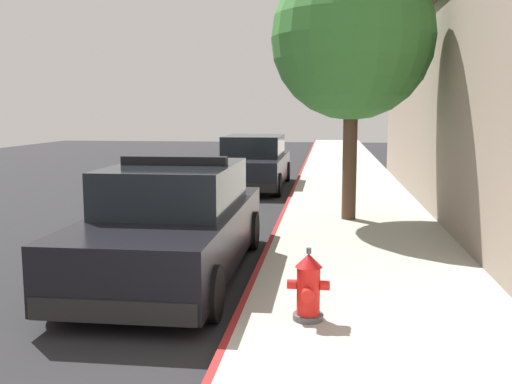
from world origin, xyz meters
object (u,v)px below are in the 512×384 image
Objects in this scene: police_cruiser at (174,223)px; street_tree at (352,39)px; fire_hydrant at (308,287)px; parked_car_silver_ahead at (254,163)px.

street_tree is at bearing 56.09° from police_cruiser.
street_tree is at bearing 84.05° from fire_hydrant.
fire_hydrant is at bearing -79.92° from parked_car_silver_ahead.
police_cruiser is 5.42m from street_tree.
police_cruiser is 1.00× the size of parked_car_silver_ahead.
parked_car_silver_ahead is (-0.09, 9.42, -0.00)m from police_cruiser.
parked_car_silver_ahead is 11.59m from fire_hydrant.
parked_car_silver_ahead is at bearing 115.03° from street_tree.
police_cruiser is at bearing -89.48° from parked_car_silver_ahead.
street_tree is (2.54, 3.78, 2.93)m from police_cruiser.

